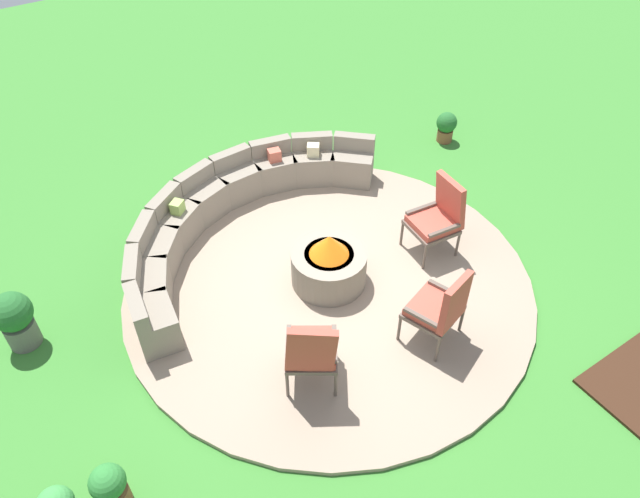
# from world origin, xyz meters

# --- Properties ---
(ground_plane) EXTENTS (24.00, 24.00, 0.00)m
(ground_plane) POSITION_xyz_m (0.00, 0.00, 0.00)
(ground_plane) COLOR #387A2D
(patio_circle) EXTENTS (5.17, 5.17, 0.06)m
(patio_circle) POSITION_xyz_m (0.00, 0.00, 0.03)
(patio_circle) COLOR gray
(patio_circle) RESTS_ON ground_plane
(fire_pit) EXTENTS (0.95, 0.95, 0.75)m
(fire_pit) POSITION_xyz_m (0.00, 0.00, 0.35)
(fire_pit) COLOR gray
(fire_pit) RESTS_ON patio_circle
(curved_stone_bench) EXTENTS (4.31, 2.43, 0.71)m
(curved_stone_bench) POSITION_xyz_m (-0.54, 1.61, 0.36)
(curved_stone_bench) COLOR gray
(curved_stone_bench) RESTS_ON patio_circle
(lounge_chair_front_left) EXTENTS (0.77, 0.79, 1.07)m
(lounge_chair_front_left) POSITION_xyz_m (-1.02, -1.17, 0.61)
(lounge_chair_front_left) COLOR brown
(lounge_chair_front_left) RESTS_ON patio_circle
(lounge_chair_front_right) EXTENTS (0.74, 0.71, 1.03)m
(lounge_chair_front_right) POSITION_xyz_m (0.50, -1.46, 0.60)
(lounge_chair_front_right) COLOR brown
(lounge_chair_front_right) RESTS_ON patio_circle
(lounge_chair_back_left) EXTENTS (0.66, 0.62, 1.09)m
(lounge_chair_back_left) POSITION_xyz_m (1.53, -0.28, 0.62)
(lounge_chair_back_left) COLOR brown
(lounge_chair_back_left) RESTS_ON patio_circle
(potted_plant_0) EXTENTS (0.34, 0.34, 0.52)m
(potted_plant_0) POSITION_xyz_m (3.53, 1.70, 0.29)
(potted_plant_0) COLOR brown
(potted_plant_0) RESTS_ON ground_plane
(potted_plant_1) EXTENTS (0.46, 0.46, 0.76)m
(potted_plant_1) POSITION_xyz_m (-3.47, 1.17, 0.42)
(potted_plant_1) COLOR #605B56
(potted_plant_1) RESTS_ON ground_plane
(potted_plant_2) EXTENTS (0.33, 0.33, 0.55)m
(potted_plant_2) POSITION_xyz_m (-3.24, -1.24, 0.29)
(potted_plant_2) COLOR brown
(potted_plant_2) RESTS_ON ground_plane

